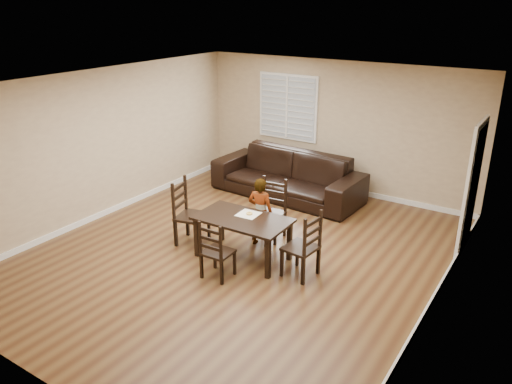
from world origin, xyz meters
TOP-DOWN VIEW (x-y plane):
  - ground at (0.00, 0.00)m, footprint 7.00×7.00m
  - room at (0.04, 0.18)m, footprint 6.04×7.04m
  - dining_table at (0.14, -0.07)m, footprint 1.47×0.85m
  - chair_near at (0.11, 0.87)m, footprint 0.50×0.47m
  - chair_far at (0.15, -0.85)m, footprint 0.42×0.40m
  - chair_left at (-0.99, -0.13)m, footprint 0.56×0.59m
  - chair_right at (1.26, -0.06)m, footprint 0.48×0.51m
  - child at (0.12, 0.45)m, footprint 0.46×0.34m
  - napkin at (0.13, 0.09)m, footprint 0.34×0.34m
  - donut at (0.15, 0.09)m, footprint 0.10×0.10m
  - sofa at (-0.60, 2.61)m, footprint 3.16×1.38m

SIDE VIEW (x-z plane):
  - ground at x=0.00m, z-range 0.00..0.00m
  - chair_far at x=0.15m, z-range -0.04..0.87m
  - sofa at x=-0.60m, z-range 0.00..0.90m
  - chair_right at x=1.26m, z-range -0.05..0.98m
  - chair_near at x=0.11m, z-range -0.05..0.98m
  - chair_left at x=-0.99m, z-range -0.05..1.05m
  - child at x=0.12m, z-range 0.00..1.17m
  - dining_table at x=0.14m, z-range 0.25..0.93m
  - napkin at x=0.13m, z-range 0.68..0.69m
  - donut at x=0.15m, z-range 0.69..0.72m
  - room at x=0.04m, z-range 0.45..3.17m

